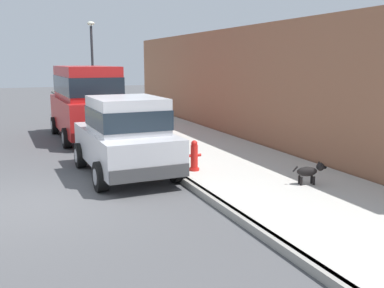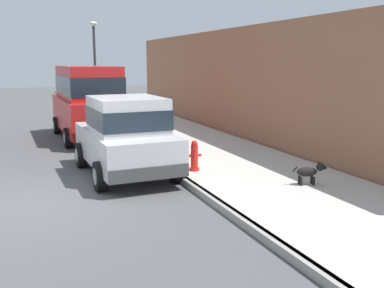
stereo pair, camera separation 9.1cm
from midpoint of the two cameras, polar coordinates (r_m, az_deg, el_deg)
ground_plane at (r=9.00m, az=-19.67°, el=-7.32°), size 80.00×80.00×0.00m
curb at (r=9.60m, az=-0.22°, el=-5.11°), size 0.16×64.00×0.14m
sidewalk at (r=10.38m, az=9.07°, el=-4.03°), size 3.60×64.00×0.14m
car_silver_hatchback at (r=10.44m, az=-8.34°, el=1.16°), size 2.04×3.85×1.88m
car_red_van at (r=15.78m, az=-13.18°, el=5.74°), size 2.22×4.95×2.52m
dog_black at (r=9.51m, az=15.34°, el=-3.43°), size 0.74×0.31×0.49m
fire_hydrant at (r=10.34m, az=0.56°, el=-1.64°), size 0.34×0.24×0.72m
street_lamp at (r=22.20m, az=-12.42°, el=11.04°), size 0.36×0.36×4.42m
building_facade at (r=16.05m, az=5.25°, el=7.88°), size 0.50×20.00×3.81m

